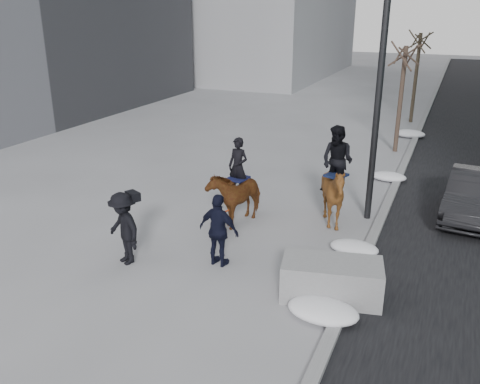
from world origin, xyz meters
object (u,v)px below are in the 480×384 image
at_px(mounted_left, 236,191).
at_px(mounted_right, 335,187).
at_px(car_near, 473,195).
at_px(planter, 331,280).

bearing_deg(mounted_left, mounted_right, 15.78).
height_order(car_near, mounted_left, mounted_left).
height_order(mounted_left, mounted_right, mounted_right).
bearing_deg(mounted_right, car_near, 32.67).
xyz_separation_m(planter, car_near, (2.66, 5.90, 0.24)).
relative_size(car_near, mounted_right, 1.41).
distance_m(planter, mounted_left, 4.53).
xyz_separation_m(mounted_left, mounted_right, (2.58, 0.73, 0.23)).
distance_m(planter, car_near, 6.48).
bearing_deg(car_near, planter, -109.46).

